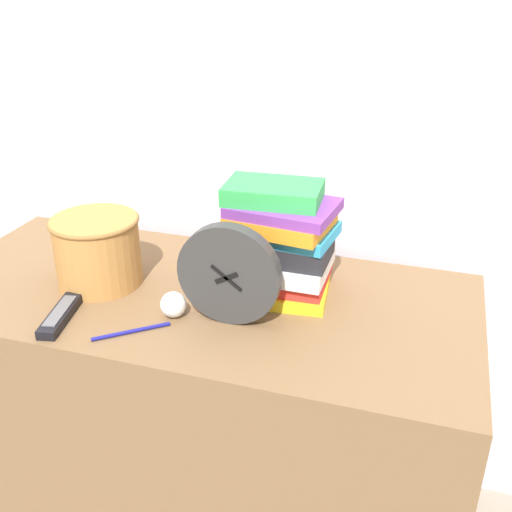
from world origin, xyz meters
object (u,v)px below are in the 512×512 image
at_px(desk_clock, 229,275).
at_px(book_stack, 281,242).
at_px(pen, 131,331).
at_px(basket, 97,249).
at_px(crumpled_paper_ball, 173,305).
at_px(tv_remote, 61,315).

distance_m(desk_clock, book_stack, 0.16).
bearing_deg(pen, basket, 134.55).
height_order(crumpled_paper_ball, pen, crumpled_paper_ball).
bearing_deg(basket, pen, -45.45).
height_order(tv_remote, crumpled_paper_ball, crumpled_paper_ball).
height_order(book_stack, tv_remote, book_stack).
relative_size(book_stack, pen, 2.01).
bearing_deg(basket, book_stack, 10.71).
bearing_deg(basket, tv_remote, -88.11).
distance_m(desk_clock, pen, 0.23).
bearing_deg(book_stack, desk_clock, -115.16).
distance_m(book_stack, pen, 0.37).
relative_size(basket, tv_remote, 1.20).
bearing_deg(pen, tv_remote, 179.16).
distance_m(tv_remote, pen, 0.17).
bearing_deg(crumpled_paper_ball, desk_clock, 8.78).
bearing_deg(book_stack, basket, -169.29).
xyz_separation_m(basket, tv_remote, (0.01, -0.17, -0.08)).
relative_size(desk_clock, tv_remote, 1.29).
bearing_deg(desk_clock, pen, -148.83).
distance_m(book_stack, tv_remote, 0.49).
distance_m(basket, tv_remote, 0.19).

